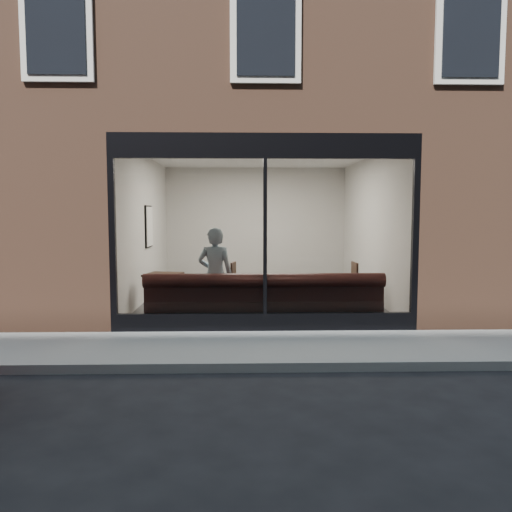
{
  "coord_description": "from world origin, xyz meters",
  "views": [
    {
      "loc": [
        -0.35,
        -6.0,
        1.94
      ],
      "look_at": [
        -0.14,
        2.4,
        1.21
      ],
      "focal_mm": 35.0,
      "sensor_mm": 36.0,
      "label": 1
    }
  ],
  "objects_px": {
    "banquette": "(264,313)",
    "cafe_chair_right": "(345,297)",
    "person": "(215,275)",
    "cafe_table_right": "(303,279)",
    "cafe_chair_left": "(224,297)",
    "cafe_table_left": "(163,274)"
  },
  "relations": [
    {
      "from": "cafe_chair_left",
      "to": "cafe_chair_right",
      "type": "relative_size",
      "value": 0.84
    },
    {
      "from": "person",
      "to": "cafe_table_left",
      "type": "relative_size",
      "value": 2.62
    },
    {
      "from": "person",
      "to": "cafe_chair_left",
      "type": "height_order",
      "value": "person"
    },
    {
      "from": "cafe_table_right",
      "to": "person",
      "type": "bearing_deg",
      "value": -170.86
    },
    {
      "from": "cafe_table_left",
      "to": "cafe_chair_left",
      "type": "bearing_deg",
      "value": 14.97
    },
    {
      "from": "cafe_table_left",
      "to": "cafe_table_right",
      "type": "distance_m",
      "value": 2.73
    },
    {
      "from": "cafe_table_left",
      "to": "cafe_chair_left",
      "type": "xyz_separation_m",
      "value": [
        1.17,
        0.31,
        -0.5
      ]
    },
    {
      "from": "banquette",
      "to": "cafe_chair_left",
      "type": "relative_size",
      "value": 10.37
    },
    {
      "from": "person",
      "to": "cafe_table_right",
      "type": "bearing_deg",
      "value": -164.21
    },
    {
      "from": "cafe_table_left",
      "to": "cafe_chair_right",
      "type": "distance_m",
      "value": 3.65
    },
    {
      "from": "cafe_chair_left",
      "to": "banquette",
      "type": "bearing_deg",
      "value": 126.03
    },
    {
      "from": "person",
      "to": "cafe_table_left",
      "type": "bearing_deg",
      "value": -34.75
    },
    {
      "from": "cafe_table_left",
      "to": "cafe_table_right",
      "type": "height_order",
      "value": "cafe_table_left"
    },
    {
      "from": "person",
      "to": "cafe_table_right",
      "type": "distance_m",
      "value": 1.6
    },
    {
      "from": "person",
      "to": "banquette",
      "type": "bearing_deg",
      "value": 167.42
    },
    {
      "from": "banquette",
      "to": "cafe_chair_right",
      "type": "height_order",
      "value": "banquette"
    },
    {
      "from": "person",
      "to": "cafe_chair_left",
      "type": "relative_size",
      "value": 4.36
    },
    {
      "from": "banquette",
      "to": "person",
      "type": "bearing_deg",
      "value": 160.77
    },
    {
      "from": "banquette",
      "to": "cafe_table_left",
      "type": "relative_size",
      "value": 6.23
    },
    {
      "from": "person",
      "to": "cafe_chair_right",
      "type": "distance_m",
      "value": 2.85
    },
    {
      "from": "person",
      "to": "cafe_chair_right",
      "type": "height_order",
      "value": "person"
    },
    {
      "from": "cafe_table_left",
      "to": "cafe_table_right",
      "type": "xyz_separation_m",
      "value": [
        2.64,
        -0.69,
        0.0
      ]
    }
  ]
}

